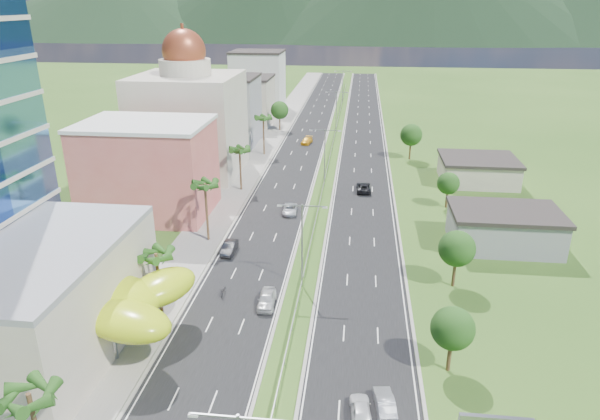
% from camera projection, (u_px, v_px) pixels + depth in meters
% --- Properties ---
extents(ground, '(500.00, 500.00, 0.00)m').
position_uv_depth(ground, '(292.00, 330.00, 58.60)').
color(ground, '#2D5119').
rests_on(ground, ground).
extents(road_left, '(11.00, 260.00, 0.04)m').
position_uv_depth(road_left, '(307.00, 135.00, 142.56)').
color(road_left, black).
rests_on(road_left, ground).
extents(road_right, '(11.00, 260.00, 0.04)m').
position_uv_depth(road_right, '(363.00, 137.00, 140.99)').
color(road_right, black).
rests_on(road_right, ground).
extents(sidewalk_left, '(7.00, 260.00, 0.12)m').
position_uv_depth(sidewalk_left, '(272.00, 134.00, 143.54)').
color(sidewalk_left, gray).
rests_on(sidewalk_left, ground).
extents(median_guardrail, '(0.10, 216.06, 0.76)m').
position_uv_depth(median_guardrail, '(331.00, 152.00, 124.91)').
color(median_guardrail, gray).
rests_on(median_guardrail, ground).
extents(streetlight_median_b, '(6.04, 0.25, 11.00)m').
position_uv_depth(streetlight_median_b, '(302.00, 237.00, 65.37)').
color(streetlight_median_b, gray).
rests_on(streetlight_median_b, ground).
extents(streetlight_median_c, '(6.04, 0.25, 11.00)m').
position_uv_depth(streetlight_median_c, '(325.00, 151.00, 102.34)').
color(streetlight_median_c, gray).
rests_on(streetlight_median_c, ground).
extents(streetlight_median_d, '(6.04, 0.25, 11.00)m').
position_uv_depth(streetlight_median_d, '(336.00, 107.00, 143.93)').
color(streetlight_median_d, gray).
rests_on(streetlight_median_d, ground).
extents(streetlight_median_e, '(6.04, 0.25, 11.00)m').
position_uv_depth(streetlight_median_e, '(343.00, 83.00, 185.52)').
color(streetlight_median_e, gray).
rests_on(streetlight_median_e, ground).
extents(lime_canopy, '(18.00, 15.00, 7.40)m').
position_uv_depth(lime_canopy, '(95.00, 299.00, 55.16)').
color(lime_canopy, '#B4CF14').
rests_on(lime_canopy, ground).
extents(pink_shophouse, '(20.00, 15.00, 15.00)m').
position_uv_depth(pink_shophouse, '(149.00, 170.00, 88.35)').
color(pink_shophouse, '#C75851').
rests_on(pink_shophouse, ground).
extents(domed_building, '(20.00, 20.00, 28.70)m').
position_uv_depth(domed_building, '(189.00, 118.00, 108.20)').
color(domed_building, '#BDB39C').
rests_on(domed_building, ground).
extents(midrise_grey, '(16.00, 15.00, 16.00)m').
position_uv_depth(midrise_grey, '(225.00, 111.00, 132.43)').
color(midrise_grey, gray).
rests_on(midrise_grey, ground).
extents(midrise_beige, '(16.00, 15.00, 13.00)m').
position_uv_depth(midrise_beige, '(244.00, 102.00, 153.31)').
color(midrise_beige, '#B6AA96').
rests_on(midrise_beige, ground).
extents(midrise_white, '(16.00, 15.00, 18.00)m').
position_uv_depth(midrise_white, '(258.00, 81.00, 173.65)').
color(midrise_white, silver).
rests_on(midrise_white, ground).
extents(shed_near, '(15.00, 10.00, 5.00)m').
position_uv_depth(shed_near, '(504.00, 230.00, 77.86)').
color(shed_near, gray).
rests_on(shed_near, ground).
extents(shed_far, '(14.00, 12.00, 4.40)m').
position_uv_depth(shed_far, '(478.00, 171.00, 105.49)').
color(shed_far, '#B6AA96').
rests_on(shed_far, ground).
extents(palm_tree_a, '(3.60, 3.60, 9.10)m').
position_uv_depth(palm_tree_a, '(29.00, 399.00, 36.94)').
color(palm_tree_a, '#47301C').
rests_on(palm_tree_a, ground).
extents(palm_tree_b, '(3.60, 3.60, 8.10)m').
position_uv_depth(palm_tree_b, '(156.00, 257.00, 59.48)').
color(palm_tree_b, '#47301C').
rests_on(palm_tree_b, ground).
extents(palm_tree_c, '(3.60, 3.60, 9.60)m').
position_uv_depth(palm_tree_c, '(205.00, 187.00, 77.44)').
color(palm_tree_c, '#47301C').
rests_on(palm_tree_c, ground).
extents(palm_tree_d, '(3.60, 3.60, 8.60)m').
position_uv_depth(palm_tree_d, '(240.00, 151.00, 99.04)').
color(palm_tree_d, '#47301C').
rests_on(palm_tree_d, ground).
extents(palm_tree_e, '(3.60, 3.60, 9.40)m').
position_uv_depth(palm_tree_e, '(263.00, 119.00, 121.87)').
color(palm_tree_e, '#47301C').
rests_on(palm_tree_e, ground).
extents(leafy_tree_lfar, '(4.90, 4.90, 8.05)m').
position_uv_depth(leafy_tree_lfar, '(280.00, 110.00, 145.98)').
color(leafy_tree_lfar, '#47301C').
rests_on(leafy_tree_lfar, ground).
extents(leafy_tree_ra, '(4.20, 4.20, 6.90)m').
position_uv_depth(leafy_tree_ra, '(453.00, 329.00, 50.55)').
color(leafy_tree_ra, '#47301C').
rests_on(leafy_tree_ra, ground).
extents(leafy_tree_rb, '(4.55, 4.55, 7.47)m').
position_uv_depth(leafy_tree_rb, '(457.00, 249.00, 65.80)').
color(leafy_tree_rb, '#47301C').
rests_on(leafy_tree_rb, ground).
extents(leafy_tree_rc, '(3.85, 3.85, 6.33)m').
position_uv_depth(leafy_tree_rc, '(448.00, 183.00, 91.67)').
color(leafy_tree_rc, '#47301C').
rests_on(leafy_tree_rc, ground).
extents(leafy_tree_rd, '(4.90, 4.90, 8.05)m').
position_uv_depth(leafy_tree_rd, '(411.00, 135.00, 119.37)').
color(leafy_tree_rd, '#47301C').
rests_on(leafy_tree_rd, ground).
extents(mountain_ridge, '(860.00, 140.00, 90.00)m').
position_uv_depth(mountain_ridge, '(425.00, 41.00, 468.24)').
color(mountain_ridge, black).
rests_on(mountain_ridge, ground).
extents(car_white_near_left, '(2.16, 4.94, 1.66)m').
position_uv_depth(car_white_near_left, '(267.00, 299.00, 63.00)').
color(car_white_near_left, silver).
rests_on(car_white_near_left, road_left).
extents(car_dark_left, '(1.68, 4.76, 1.57)m').
position_uv_depth(car_dark_left, '(229.00, 247.00, 76.23)').
color(car_dark_left, black).
rests_on(car_dark_left, road_left).
extents(car_silver_mid_left, '(2.52, 5.07, 1.38)m').
position_uv_depth(car_silver_mid_left, '(290.00, 209.00, 90.36)').
color(car_silver_mid_left, '#B8BCC1').
rests_on(car_silver_mid_left, road_left).
extents(car_yellow_far_left, '(2.91, 5.47, 1.51)m').
position_uv_depth(car_yellow_far_left, '(307.00, 141.00, 134.02)').
color(car_yellow_far_left, gold).
rests_on(car_yellow_far_left, road_left).
extents(car_white_near_right, '(2.21, 4.56, 1.50)m').
position_uv_depth(car_white_near_right, '(361.00, 410.00, 46.07)').
color(car_white_near_right, silver).
rests_on(car_white_near_right, road_right).
extents(car_silver_right, '(2.11, 4.64, 1.48)m').
position_uv_depth(car_silver_right, '(385.00, 403.00, 46.89)').
color(car_silver_right, '#9FA0A7').
rests_on(car_silver_right, road_right).
extents(car_dark_far_right, '(2.74, 5.66, 1.55)m').
position_uv_depth(car_dark_far_right, '(364.00, 187.00, 100.65)').
color(car_dark_far_right, black).
rests_on(car_dark_far_right, road_right).
extents(motorcycle, '(0.70, 2.16, 1.37)m').
position_uv_depth(motorcycle, '(223.00, 290.00, 65.27)').
color(motorcycle, black).
rests_on(motorcycle, road_left).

